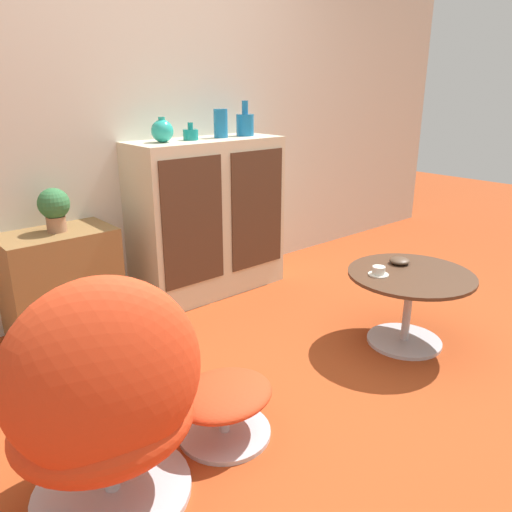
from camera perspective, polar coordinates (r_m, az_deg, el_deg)
name	(u,v)px	position (r m, az deg, el deg)	size (l,w,h in m)	color
ground_plane	(331,394)	(2.45, 8.52, -15.31)	(12.00, 12.00, 0.00)	#9E3D19
wall_back	(139,97)	(3.33, -13.22, 17.22)	(6.40, 0.06, 2.60)	beige
sideboard	(208,218)	(3.40, -5.48, 4.40)	(1.04, 0.42, 1.04)	beige
tv_console	(62,283)	(3.05, -21.29, -2.91)	(0.61, 0.37, 0.61)	brown
egg_chair	(106,403)	(1.73, -16.82, -15.77)	(0.72, 0.68, 0.87)	#B7B7BC
ottoman	(224,402)	(2.11, -3.70, -16.27)	(0.42, 0.38, 0.23)	#B7B7BC
coffee_table	(409,295)	(2.85, 17.07, -4.33)	(0.67, 0.67, 0.42)	#B7B7BC
vase_leftmost	(162,131)	(3.14, -10.67, 13.88)	(0.13, 0.13, 0.15)	teal
vase_inner_left	(191,134)	(3.25, -7.48, 13.65)	(0.10, 0.10, 0.11)	#147A75
vase_inner_right	(221,123)	(3.38, -4.06, 14.88)	(0.09, 0.09, 0.18)	#196699
vase_rightmost	(245,124)	(3.51, -1.26, 14.87)	(0.12, 0.12, 0.23)	#196699
potted_plant	(54,207)	(2.93, -22.07, 5.23)	(0.17, 0.17, 0.24)	#996B4C
teacup	(379,272)	(2.72, 13.83, -1.74)	(0.11, 0.11, 0.05)	silver
bowl	(400,261)	(2.92, 16.08, -0.52)	(0.11, 0.11, 0.04)	#4C3828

